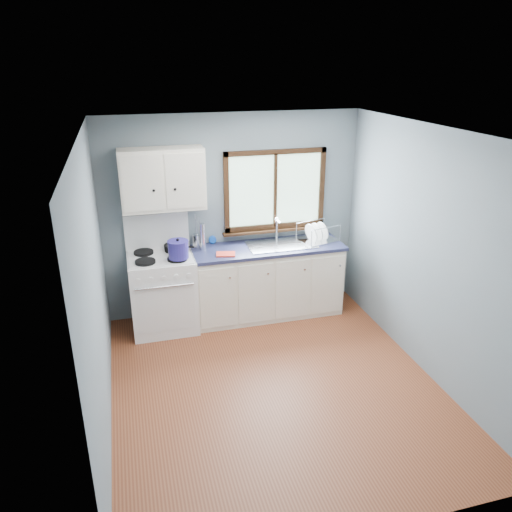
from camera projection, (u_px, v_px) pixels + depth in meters
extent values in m
cube|color=brown|center=(275.00, 385.00, 5.06)|extent=(3.20, 3.60, 0.02)
cube|color=white|center=(279.00, 132.00, 4.13)|extent=(3.20, 3.60, 0.02)
cube|color=slate|center=(233.00, 215.00, 6.21)|extent=(3.20, 0.02, 2.50)
cube|color=slate|center=(367.00, 388.00, 2.97)|extent=(3.20, 0.02, 2.50)
cube|color=slate|center=(94.00, 291.00, 4.20)|extent=(0.02, 3.60, 2.50)
cube|color=slate|center=(430.00, 254.00, 4.98)|extent=(0.02, 3.60, 2.50)
cube|color=white|center=(163.00, 293.00, 5.96)|extent=(0.76, 0.65, 0.92)
cube|color=white|center=(157.00, 231.00, 5.99)|extent=(0.76, 0.05, 0.44)
cube|color=silver|center=(160.00, 257.00, 5.79)|extent=(0.72, 0.59, 0.01)
cylinder|color=black|center=(145.00, 262.00, 5.61)|extent=(0.23, 0.23, 0.03)
cylinder|color=black|center=(177.00, 259.00, 5.69)|extent=(0.23, 0.23, 0.03)
cylinder|color=black|center=(144.00, 252.00, 5.88)|extent=(0.23, 0.23, 0.03)
cylinder|color=black|center=(174.00, 249.00, 5.96)|extent=(0.23, 0.23, 0.03)
cylinder|color=silver|center=(165.00, 287.00, 5.57)|extent=(0.66, 0.02, 0.02)
cube|color=silver|center=(166.00, 310.00, 5.70)|extent=(0.66, 0.01, 0.55)
cube|color=#EEE5CE|center=(267.00, 282.00, 6.31)|extent=(1.85, 0.60, 0.88)
cube|color=black|center=(266.00, 309.00, 6.48)|extent=(1.85, 0.54, 0.08)
cube|color=#1B1F3B|center=(267.00, 248.00, 6.14)|extent=(1.89, 0.64, 0.04)
cube|color=silver|center=(281.00, 245.00, 6.18)|extent=(0.84, 0.46, 0.01)
cube|color=silver|center=(266.00, 252.00, 6.16)|extent=(0.36, 0.40, 0.14)
cube|color=silver|center=(296.00, 249.00, 6.25)|extent=(0.36, 0.40, 0.14)
cylinder|color=silver|center=(277.00, 229.00, 6.31)|extent=(0.02, 0.02, 0.28)
cylinder|color=silver|center=(278.00, 221.00, 6.20)|extent=(0.02, 0.16, 0.02)
sphere|color=silver|center=(277.00, 219.00, 6.26)|extent=(0.04, 0.04, 0.04)
cube|color=#9EC6A8|center=(275.00, 190.00, 6.21)|extent=(1.22, 0.01, 0.92)
cube|color=black|center=(276.00, 152.00, 6.02)|extent=(1.30, 0.05, 0.06)
cube|color=black|center=(275.00, 226.00, 6.37)|extent=(1.30, 0.05, 0.06)
cube|color=black|center=(226.00, 193.00, 6.05)|extent=(0.06, 0.05, 1.00)
cube|color=black|center=(322.00, 187.00, 6.35)|extent=(0.06, 0.05, 1.00)
cube|color=black|center=(275.00, 190.00, 6.20)|extent=(0.03, 0.05, 0.92)
cube|color=black|center=(275.00, 230.00, 6.36)|extent=(1.36, 0.10, 0.03)
cube|color=#EEE5CE|center=(162.00, 179.00, 5.64)|extent=(0.95, 0.32, 0.70)
cube|color=#EEE5CE|center=(142.00, 184.00, 5.43)|extent=(0.44, 0.01, 0.62)
cube|color=#EEE5CE|center=(185.00, 181.00, 5.55)|extent=(0.44, 0.01, 0.62)
sphere|color=black|center=(154.00, 191.00, 5.48)|extent=(0.03, 0.03, 0.03)
sphere|color=black|center=(175.00, 189.00, 5.54)|extent=(0.03, 0.03, 0.03)
cylinder|color=black|center=(174.00, 246.00, 5.95)|extent=(0.31, 0.31, 0.05)
cube|color=black|center=(189.00, 247.00, 5.94)|extent=(0.14, 0.07, 0.01)
cylinder|color=navy|center=(178.00, 250.00, 5.64)|extent=(0.30, 0.30, 0.19)
cylinder|color=navy|center=(178.00, 241.00, 5.60)|extent=(0.31, 0.31, 0.01)
sphere|color=black|center=(178.00, 240.00, 5.60)|extent=(0.05, 0.05, 0.04)
cylinder|color=silver|center=(198.00, 241.00, 6.09)|extent=(0.17, 0.17, 0.16)
cylinder|color=silver|center=(199.00, 227.00, 6.03)|extent=(0.01, 0.01, 0.24)
cylinder|color=silver|center=(196.00, 225.00, 6.03)|extent=(0.01, 0.01, 0.29)
cylinder|color=silver|center=(197.00, 229.00, 6.01)|extent=(0.01, 0.01, 0.22)
cylinder|color=silver|center=(202.00, 237.00, 5.99)|extent=(0.08, 0.08, 0.32)
imported|color=#104CB9|center=(213.00, 235.00, 6.16)|extent=(0.10, 0.10, 0.25)
cube|color=red|center=(226.00, 254.00, 5.87)|extent=(0.25, 0.20, 0.02)
cube|color=silver|center=(318.00, 240.00, 6.32)|extent=(0.53, 0.46, 0.02)
cylinder|color=silver|center=(312.00, 239.00, 6.05)|extent=(0.01, 0.01, 0.22)
cylinder|color=silver|center=(340.00, 233.00, 6.25)|extent=(0.01, 0.01, 0.22)
cylinder|color=silver|center=(296.00, 232.00, 6.32)|extent=(0.01, 0.01, 0.22)
cylinder|color=silver|center=(324.00, 226.00, 6.52)|extent=(0.01, 0.01, 0.22)
cylinder|color=silver|center=(326.00, 228.00, 6.11)|extent=(0.43, 0.12, 0.01)
cylinder|color=silver|center=(311.00, 221.00, 6.38)|extent=(0.43, 0.12, 0.01)
cylinder|color=white|center=(311.00, 233.00, 6.23)|extent=(0.12, 0.25, 0.24)
cylinder|color=white|center=(317.00, 232.00, 6.27)|extent=(0.12, 0.25, 0.24)
cylinder|color=white|center=(322.00, 231.00, 6.31)|extent=(0.12, 0.25, 0.24)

